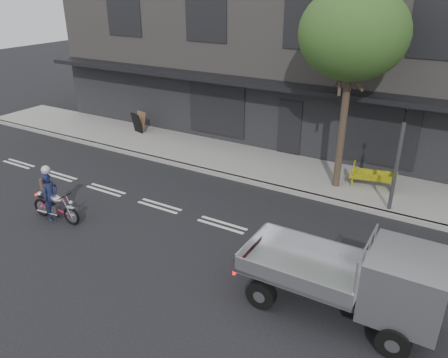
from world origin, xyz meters
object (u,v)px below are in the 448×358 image
motorcycle (55,206)px  sandwich_board (137,123)px  flatbed_ute (384,282)px  street_tree (353,34)px  rider (51,197)px  construction_barrier (372,179)px  traffic_light_pole (397,165)px

motorcycle → sandwich_board: size_ratio=1.93×
flatbed_ute → sandwich_board: flatbed_ute is taller
street_tree → flatbed_ute: bearing=-65.2°
street_tree → rider: bearing=-136.7°
rider → flatbed_ute: bearing=-91.5°
construction_barrier → motorcycle: bearing=-139.4°
rider → construction_barrier: 10.54m
rider → sandwich_board: 8.10m
flatbed_ute → traffic_light_pole: bearing=98.7°
rider → street_tree: bearing=-50.6°
street_tree → traffic_light_pole: size_ratio=1.93×
traffic_light_pole → motorcycle: traffic_light_pole is taller
street_tree → motorcycle: size_ratio=3.66×
construction_barrier → traffic_light_pole: bearing=-52.5°
rider → sandwich_board: rider is taller
traffic_light_pole → rider: traffic_light_pole is taller
traffic_light_pole → rider: bearing=-147.6°
rider → flatbed_ute: 9.76m
traffic_light_pole → rider: size_ratio=2.29×
motorcycle → sandwich_board: bearing=109.4°
street_tree → sandwich_board: bearing=174.4°
flatbed_ute → sandwich_board: (-12.81, 7.10, -0.49)m
street_tree → motorcycle: bearing=-136.1°
flatbed_ute → rider: bearing=-177.8°
construction_barrier → sandwich_board: sandwich_board is taller
street_tree → flatbed_ute: size_ratio=1.59×
motorcycle → traffic_light_pole: bearing=29.0°
traffic_light_pole → motorcycle: 10.50m
street_tree → traffic_light_pole: street_tree is taller
traffic_light_pole → sandwich_board: size_ratio=3.67×
motorcycle → sandwich_board: sandwich_board is taller
traffic_light_pole → sandwich_board: (-11.99, 1.83, -1.03)m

